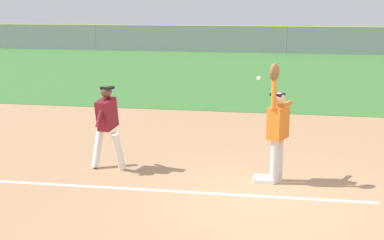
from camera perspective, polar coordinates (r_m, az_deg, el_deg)
name	(u,v)px	position (r m, az deg, el deg)	size (l,w,h in m)	color
ground_plane	(264,201)	(9.39, 7.64, -8.52)	(83.04, 83.04, 0.00)	tan
outfield_grass	(283,72)	(26.39, 9.60, 5.00)	(52.79, 19.87, 0.01)	#3D7533
chalk_foul_line	(46,184)	(10.50, -15.18, -6.55)	(12.00, 0.10, 0.01)	white
first_base	(264,179)	(10.37, 7.61, -6.25)	(0.38, 0.38, 0.08)	white
fielder	(277,125)	(10.06, 9.05, -0.48)	(0.47, 0.86, 2.28)	silver
runner	(107,121)	(10.89, -8.99, -0.16)	(0.75, 0.84, 1.72)	white
baseball	(259,78)	(9.79, 7.08, 4.41)	(0.07, 0.07, 0.07)	white
outfield_fence	(286,40)	(36.20, 9.94, 8.37)	(52.87, 0.08, 1.78)	#93999E
parked_car_tan	(208,38)	(40.64, 1.71, 8.66)	(4.55, 2.41, 1.25)	tan
parked_car_white	(286,39)	(40.51, 9.91, 8.48)	(4.57, 2.46, 1.25)	white
parked_car_green	(367,40)	(40.59, 18.09, 8.06)	(4.45, 2.21, 1.25)	#1E6B33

